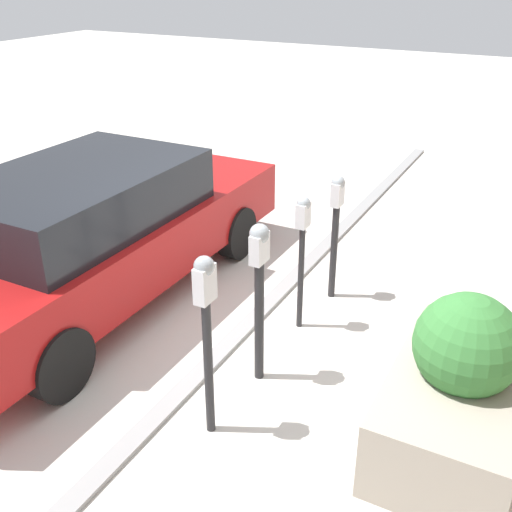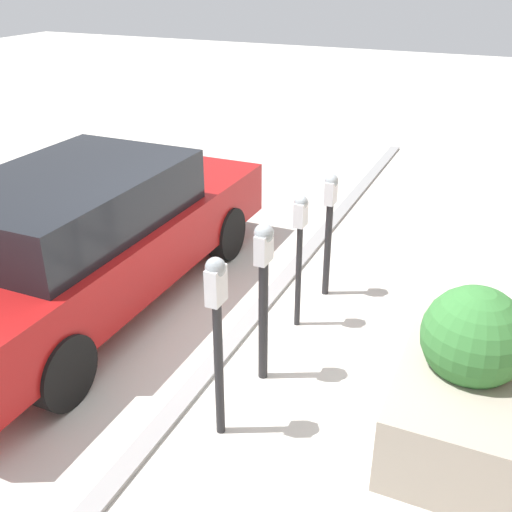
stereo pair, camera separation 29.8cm
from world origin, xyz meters
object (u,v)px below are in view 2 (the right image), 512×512
Objects in this scene: planter_box at (465,380)px; parked_car_front at (85,236)px; parking_meter_fourth at (329,217)px; parking_meter_nearest at (217,319)px; parking_meter_middle at (300,236)px; parking_meter_second at (263,280)px.

parked_car_front reaches higher than planter_box.
parking_meter_nearest is at bearing 178.30° from parking_meter_fourth.
parking_meter_fourth is 2.20m from planter_box.
parking_meter_middle is (1.58, -0.01, -0.06)m from parking_meter_nearest.
parking_meter_middle is at bearing 174.75° from parking_meter_fourth.
parking_meter_nearest is at bearing -119.42° from parked_car_front.
planter_box is at bearing -96.71° from parked_car_front.
parking_meter_middle is 1.01× the size of parking_meter_fourth.
planter_box is (-1.53, -1.52, -0.41)m from parking_meter_fourth.
parking_meter_nearest is at bearing 179.81° from parking_meter_middle.
planter_box is (0.72, -1.59, -0.53)m from parking_meter_nearest.
parking_meter_second is at bearing -101.72° from parked_car_front.
parking_meter_middle is at bearing -78.01° from parked_car_front.
planter_box is at bearing -118.53° from parking_meter_middle.
parked_car_front is at bearing 83.35° from planter_box.
parking_meter_nearest is 1.59m from parking_meter_middle.
parking_meter_fourth is (0.67, -0.06, -0.06)m from parking_meter_middle.
parking_meter_nearest is at bearing 177.96° from parking_meter_second.
parked_car_front is (-1.11, 2.11, -0.13)m from parking_meter_fourth.
parking_meter_middle is 1.86m from planter_box.
parking_meter_nearest is 1.03× the size of parking_meter_second.
parking_meter_middle is at bearing 1.37° from parking_meter_second.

